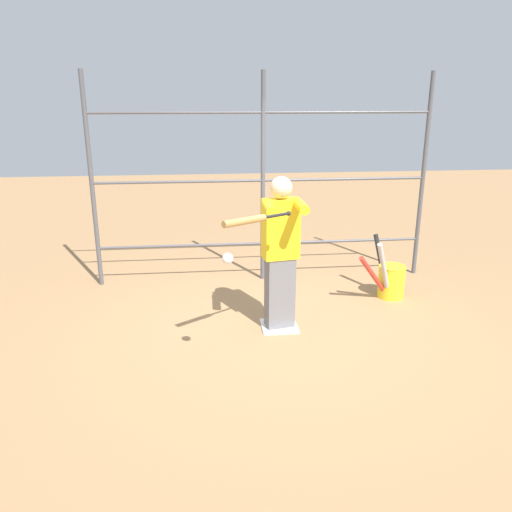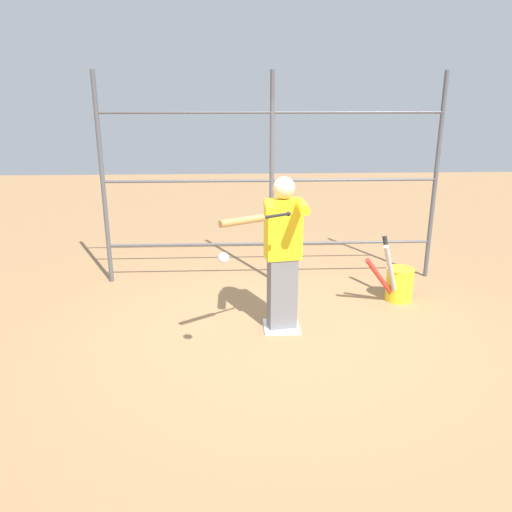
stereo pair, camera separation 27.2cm
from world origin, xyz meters
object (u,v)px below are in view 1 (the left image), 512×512
baseball_bat_swinging (251,220)px  bat_bucket (390,280)px  batter (281,249)px  softball_in_flight (228,259)px

baseball_bat_swinging → bat_bucket: size_ratio=0.82×
batter → baseball_bat_swinging: (0.39, 0.71, 0.50)m
batter → bat_bucket: 1.84m
softball_in_flight → bat_bucket: 2.94m
bat_bucket → batter: bearing=25.8°
batter → baseball_bat_swinging: bearing=61.3°
batter → baseball_bat_swinging: size_ratio=2.48×
bat_bucket → baseball_bat_swinging: bearing=37.0°
softball_in_flight → bat_bucket: size_ratio=0.11×
batter → baseball_bat_swinging: batter is taller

